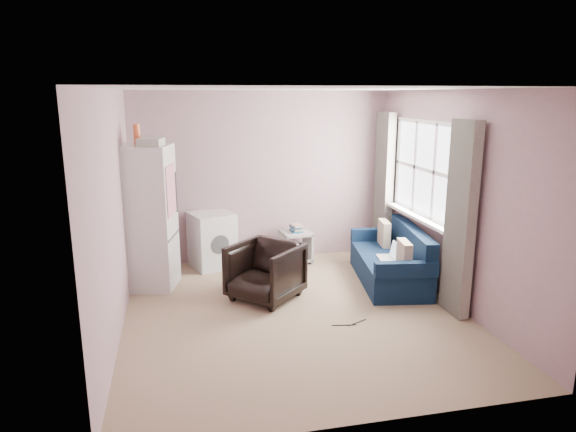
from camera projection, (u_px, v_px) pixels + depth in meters
name	position (u px, v px, depth m)	size (l,w,h in m)	color
room	(297.00, 206.00, 5.61)	(3.84, 4.24, 2.54)	#987E63
armchair	(265.00, 269.00, 6.21)	(0.75, 0.70, 0.77)	black
fridge	(148.00, 217.00, 6.51)	(0.76, 0.75, 2.09)	silver
washing_machine	(212.00, 239.00, 7.39)	(0.71, 0.71, 0.79)	silver
side_table	(296.00, 244.00, 7.62)	(0.46, 0.46, 0.58)	#979593
sofa	(393.00, 262.00, 6.81)	(1.01, 1.76, 0.74)	#0D203B
window_dressing	(416.00, 200.00, 6.67)	(0.17, 2.62, 2.18)	white
floor_cables	(351.00, 324.00, 5.59)	(0.42, 0.13, 0.01)	black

